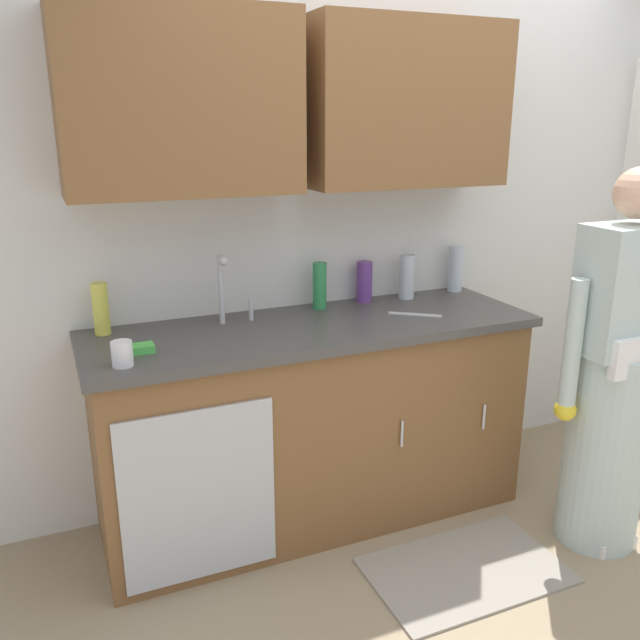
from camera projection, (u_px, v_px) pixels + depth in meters
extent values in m
plane|color=#998466|center=(501.00, 570.00, 2.73)|extent=(9.00, 9.00, 0.00)
cube|color=silver|center=(388.00, 212.00, 3.25)|extent=(4.80, 0.10, 2.70)
cube|color=brown|center=(180.00, 103.00, 2.52)|extent=(0.91, 0.34, 0.70)
cube|color=brown|center=(404.00, 105.00, 2.89)|extent=(0.91, 0.34, 0.70)
cube|color=brown|center=(313.00, 426.00, 3.00)|extent=(1.90, 0.60, 0.90)
cube|color=#B7BABF|center=(200.00, 496.00, 2.52)|extent=(0.60, 0.01, 0.72)
cylinder|color=silver|center=(402.00, 434.00, 2.82)|extent=(0.01, 0.01, 0.12)
cylinder|color=silver|center=(484.00, 417.00, 2.99)|extent=(0.01, 0.01, 0.12)
cube|color=#474442|center=(313.00, 328.00, 2.86)|extent=(1.96, 0.66, 0.04)
cube|color=#B7BABF|center=(242.00, 338.00, 2.74)|extent=(0.50, 0.36, 0.03)
cylinder|color=#B7BABF|center=(221.00, 290.00, 2.81)|extent=(0.02, 0.02, 0.30)
sphere|color=#B7BABF|center=(223.00, 261.00, 2.72)|extent=(0.04, 0.04, 0.04)
cylinder|color=#B7BABF|center=(251.00, 309.00, 2.89)|extent=(0.02, 0.02, 0.10)
cube|color=white|center=(597.00, 532.00, 2.92)|extent=(0.20, 0.26, 0.06)
cylinder|color=#B2C6C1|center=(605.00, 447.00, 2.82)|extent=(0.34, 0.34, 0.88)
cube|color=#B2C6C1|center=(627.00, 289.00, 2.62)|extent=(0.38, 0.22, 0.52)
cylinder|color=#B2C6C1|center=(573.00, 346.00, 2.61)|extent=(0.07, 0.07, 0.55)
sphere|color=yellow|center=(565.00, 410.00, 2.69)|extent=(0.09, 0.09, 0.09)
cube|color=gray|center=(466.00, 570.00, 2.71)|extent=(0.80, 0.50, 0.01)
cylinder|color=silver|center=(456.00, 268.00, 3.37)|extent=(0.07, 0.07, 0.24)
cylinder|color=silver|center=(407.00, 277.00, 3.23)|extent=(0.08, 0.08, 0.22)
cylinder|color=#2D8C4C|center=(320.00, 286.00, 3.05)|extent=(0.06, 0.06, 0.22)
cylinder|color=#66388C|center=(364.00, 282.00, 3.17)|extent=(0.08, 0.08, 0.20)
cylinder|color=#D8D14C|center=(101.00, 309.00, 2.68)|extent=(0.06, 0.06, 0.22)
cylinder|color=white|center=(122.00, 354.00, 2.35)|extent=(0.08, 0.08, 0.09)
cube|color=silver|center=(415.00, 315.00, 2.98)|extent=(0.21, 0.16, 0.01)
cube|color=#4CBF4C|center=(139.00, 349.00, 2.49)|extent=(0.11, 0.07, 0.03)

